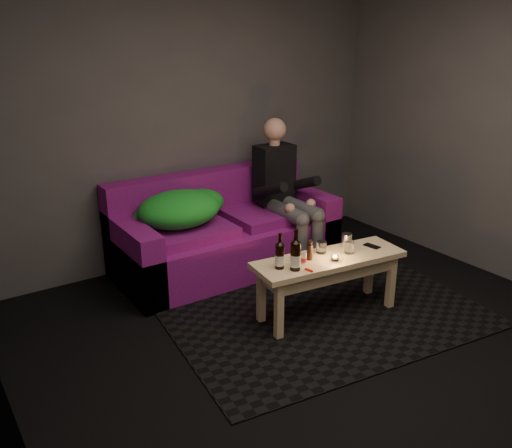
{
  "coord_description": "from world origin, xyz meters",
  "views": [
    {
      "loc": [
        -2.27,
        -2.18,
        2.08
      ],
      "look_at": [
        0.1,
        1.33,
        0.55
      ],
      "focal_mm": 38.0,
      "sensor_mm": 36.0,
      "label": 1
    }
  ],
  "objects_px": {
    "beer_bottle_b": "(295,255)",
    "steel_cup": "(347,240)",
    "coffee_table": "(329,267)",
    "sofa": "(224,235)",
    "beer_bottle_a": "(280,255)",
    "person": "(284,190)"
  },
  "relations": [
    {
      "from": "steel_cup",
      "to": "beer_bottle_a",
      "type": "bearing_deg",
      "value": -177.13
    },
    {
      "from": "sofa",
      "to": "beer_bottle_b",
      "type": "bearing_deg",
      "value": -97.3
    },
    {
      "from": "coffee_table",
      "to": "beer_bottle_b",
      "type": "distance_m",
      "value": 0.41
    },
    {
      "from": "coffee_table",
      "to": "beer_bottle_a",
      "type": "height_order",
      "value": "beer_bottle_a"
    },
    {
      "from": "sofa",
      "to": "steel_cup",
      "type": "distance_m",
      "value": 1.25
    },
    {
      "from": "beer_bottle_a",
      "to": "steel_cup",
      "type": "bearing_deg",
      "value": 2.87
    },
    {
      "from": "beer_bottle_b",
      "to": "steel_cup",
      "type": "distance_m",
      "value": 0.61
    },
    {
      "from": "sofa",
      "to": "beer_bottle_b",
      "type": "relative_size",
      "value": 6.57
    },
    {
      "from": "beer_bottle_a",
      "to": "beer_bottle_b",
      "type": "distance_m",
      "value": 0.11
    },
    {
      "from": "coffee_table",
      "to": "steel_cup",
      "type": "distance_m",
      "value": 0.29
    },
    {
      "from": "sofa",
      "to": "beer_bottle_a",
      "type": "bearing_deg",
      "value": -101.36
    },
    {
      "from": "coffee_table",
      "to": "sofa",
      "type": "bearing_deg",
      "value": 98.84
    },
    {
      "from": "coffee_table",
      "to": "beer_bottle_b",
      "type": "xyz_separation_m",
      "value": [
        -0.35,
        -0.04,
        0.2
      ]
    },
    {
      "from": "beer_bottle_b",
      "to": "person",
      "type": "bearing_deg",
      "value": 56.61
    },
    {
      "from": "person",
      "to": "steel_cup",
      "type": "bearing_deg",
      "value": -97.54
    },
    {
      "from": "beer_bottle_a",
      "to": "steel_cup",
      "type": "xyz_separation_m",
      "value": [
        0.67,
        0.03,
        -0.04
      ]
    },
    {
      "from": "sofa",
      "to": "coffee_table",
      "type": "height_order",
      "value": "sofa"
    },
    {
      "from": "person",
      "to": "sofa",
      "type": "bearing_deg",
      "value": 164.05
    },
    {
      "from": "beer_bottle_b",
      "to": "steel_cup",
      "type": "height_order",
      "value": "beer_bottle_b"
    },
    {
      "from": "sofa",
      "to": "person",
      "type": "relative_size",
      "value": 1.5
    },
    {
      "from": "sofa",
      "to": "person",
      "type": "bearing_deg",
      "value": -15.95
    },
    {
      "from": "coffee_table",
      "to": "steel_cup",
      "type": "bearing_deg",
      "value": 17.64
    }
  ]
}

